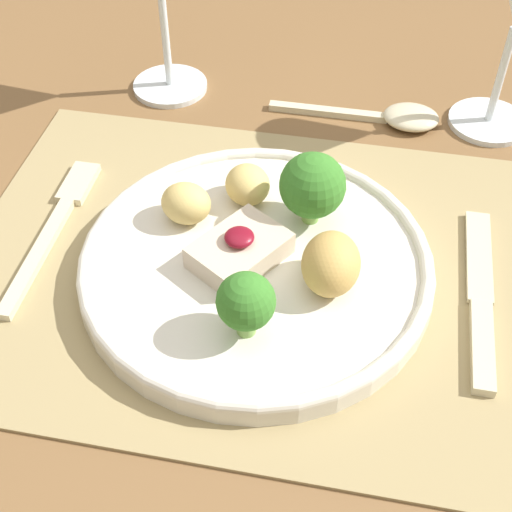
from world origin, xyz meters
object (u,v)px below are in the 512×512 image
object	(u,v)px
fork	(57,222)
knife	(481,306)
spoon	(397,116)
dinner_plate	(260,257)

from	to	relation	value
fork	knife	xyz separation A→B (m)	(0.35, -0.03, -0.00)
fork	spoon	xyz separation A→B (m)	(0.28, 0.21, 0.00)
dinner_plate	knife	size ratio (longest dim) A/B	1.51
dinner_plate	spoon	size ratio (longest dim) A/B	1.63
dinner_plate	knife	bearing A→B (deg)	-2.16
spoon	dinner_plate	bearing A→B (deg)	-109.94
spoon	fork	bearing A→B (deg)	-140.13
fork	knife	bearing A→B (deg)	-4.41
fork	knife	distance (m)	0.35
dinner_plate	knife	world-z (taller)	dinner_plate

